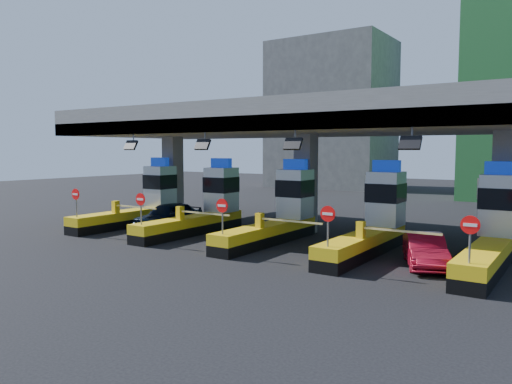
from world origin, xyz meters
The scene contains 10 objects.
ground centered at (0.00, 0.00, 0.00)m, with size 120.00×120.00×0.00m, color black.
toll_canopy centered at (0.00, 2.87, 6.13)m, with size 28.00×12.09×7.00m.
toll_lane_far_left centered at (-10.00, 0.28, 1.40)m, with size 4.43×8.00×4.16m.
toll_lane_left centered at (-5.00, 0.28, 1.40)m, with size 4.43×8.00×4.16m.
toll_lane_center centered at (0.00, 0.28, 1.40)m, with size 4.43×8.00×4.16m.
toll_lane_right centered at (5.00, 0.28, 1.40)m, with size 4.43×8.00×4.16m.
toll_lane_far_right centered at (10.00, 0.28, 1.40)m, with size 4.43×8.00×4.16m.
bg_building_concrete centered at (-14.00, 36.00, 9.00)m, with size 14.00×10.00×18.00m, color #4C4C49.
van centered at (-7.33, -0.27, 0.79)m, with size 1.87×4.65×1.58m, color black.
red_car centered at (7.80, -1.55, 0.66)m, with size 1.39×4.00×1.32m, color maroon.
Camera 1 is at (13.05, -21.56, 4.64)m, focal length 35.00 mm.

